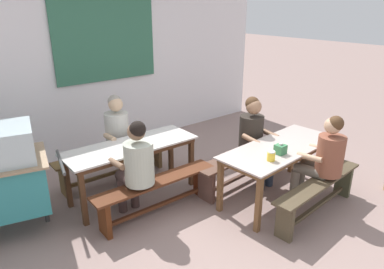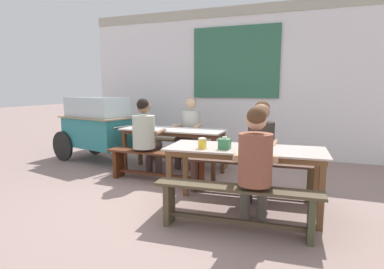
{
  "view_description": "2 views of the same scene",
  "coord_description": "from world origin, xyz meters",
  "px_view_note": "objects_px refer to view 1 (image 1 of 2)",
  "views": [
    {
      "loc": [
        -2.75,
        -2.65,
        2.48
      ],
      "look_at": [
        0.18,
        0.9,
        0.74
      ],
      "focal_mm": 32.91,
      "sensor_mm": 36.0,
      "label": 1
    },
    {
      "loc": [
        1.45,
        -3.66,
        1.42
      ],
      "look_at": [
        -0.04,
        0.33,
        0.79
      ],
      "focal_mm": 29.47,
      "sensor_mm": 36.0,
      "label": 2
    }
  ],
  "objects_px": {
    "person_right_near_table": "(254,134)",
    "bench_near_back": "(244,162)",
    "person_near_front": "(323,157)",
    "bench_far_front": "(157,191)",
    "dining_table_near": "(280,152)",
    "person_left_back_turned": "(136,164)",
    "dining_table_far": "(132,150)",
    "bench_far_back": "(114,160)",
    "condiment_jar": "(271,156)",
    "tissue_box": "(280,149)",
    "person_center_facing": "(119,134)",
    "bench_near_front": "(318,192)"
  },
  "relations": [
    {
      "from": "dining_table_far",
      "to": "condiment_jar",
      "type": "bearing_deg",
      "value": -55.43
    },
    {
      "from": "dining_table_far",
      "to": "person_right_near_table",
      "type": "xyz_separation_m",
      "value": [
        1.55,
        -0.74,
        0.07
      ]
    },
    {
      "from": "person_left_back_turned",
      "to": "bench_far_front",
      "type": "bearing_deg",
      "value": -16.48
    },
    {
      "from": "dining_table_near",
      "to": "person_left_back_turned",
      "type": "height_order",
      "value": "person_left_back_turned"
    },
    {
      "from": "dining_table_near",
      "to": "person_center_facing",
      "type": "bearing_deg",
      "value": 127.33
    },
    {
      "from": "bench_far_front",
      "to": "person_near_front",
      "type": "bearing_deg",
      "value": -35.36
    },
    {
      "from": "dining_table_near",
      "to": "bench_far_front",
      "type": "relative_size",
      "value": 1.11
    },
    {
      "from": "bench_near_back",
      "to": "condiment_jar",
      "type": "height_order",
      "value": "condiment_jar"
    },
    {
      "from": "dining_table_near",
      "to": "condiment_jar",
      "type": "relative_size",
      "value": 15.09
    },
    {
      "from": "person_left_back_turned",
      "to": "bench_near_back",
      "type": "bearing_deg",
      "value": -6.06
    },
    {
      "from": "tissue_box",
      "to": "person_center_facing",
      "type": "bearing_deg",
      "value": 121.06
    },
    {
      "from": "bench_far_back",
      "to": "condiment_jar",
      "type": "relative_size",
      "value": 14.38
    },
    {
      "from": "bench_far_front",
      "to": "bench_near_front",
      "type": "xyz_separation_m",
      "value": [
        1.5,
        -1.27,
        -0.0
      ]
    },
    {
      "from": "dining_table_near",
      "to": "tissue_box",
      "type": "relative_size",
      "value": 12.97
    },
    {
      "from": "person_center_facing",
      "to": "condiment_jar",
      "type": "bearing_deg",
      "value": -65.26
    },
    {
      "from": "bench_far_front",
      "to": "bench_near_back",
      "type": "relative_size",
      "value": 0.93
    },
    {
      "from": "bench_far_front",
      "to": "tissue_box",
      "type": "xyz_separation_m",
      "value": [
        1.27,
        -0.83,
        0.49
      ]
    },
    {
      "from": "bench_far_front",
      "to": "person_center_facing",
      "type": "height_order",
      "value": "person_center_facing"
    },
    {
      "from": "person_right_near_table",
      "to": "person_left_back_turned",
      "type": "relative_size",
      "value": 1.0
    },
    {
      "from": "dining_table_near",
      "to": "bench_far_front",
      "type": "bearing_deg",
      "value": 154.83
    },
    {
      "from": "tissue_box",
      "to": "person_left_back_turned",
      "type": "bearing_deg",
      "value": 148.92
    },
    {
      "from": "condiment_jar",
      "to": "bench_near_back",
      "type": "bearing_deg",
      "value": 62.16
    },
    {
      "from": "person_right_near_table",
      "to": "person_near_front",
      "type": "distance_m",
      "value": 1.02
    },
    {
      "from": "bench_near_front",
      "to": "person_right_near_table",
      "type": "distance_m",
      "value": 1.18
    },
    {
      "from": "person_right_near_table",
      "to": "person_center_facing",
      "type": "distance_m",
      "value": 1.91
    },
    {
      "from": "dining_table_far",
      "to": "bench_near_back",
      "type": "height_order",
      "value": "dining_table_far"
    },
    {
      "from": "bench_far_back",
      "to": "tissue_box",
      "type": "height_order",
      "value": "tissue_box"
    },
    {
      "from": "bench_near_front",
      "to": "person_near_front",
      "type": "relative_size",
      "value": 1.32
    },
    {
      "from": "bench_far_back",
      "to": "tissue_box",
      "type": "distance_m",
      "value": 2.4
    },
    {
      "from": "dining_table_near",
      "to": "bench_near_front",
      "type": "distance_m",
      "value": 0.68
    },
    {
      "from": "bench_far_back",
      "to": "bench_near_back",
      "type": "bearing_deg",
      "value": -42.02
    },
    {
      "from": "person_right_near_table",
      "to": "bench_near_back",
      "type": "bearing_deg",
      "value": 157.75
    },
    {
      "from": "person_near_front",
      "to": "bench_far_front",
      "type": "bearing_deg",
      "value": 144.64
    },
    {
      "from": "dining_table_far",
      "to": "person_center_facing",
      "type": "bearing_deg",
      "value": 78.69
    },
    {
      "from": "person_left_back_turned",
      "to": "dining_table_near",
      "type": "bearing_deg",
      "value": -24.1
    },
    {
      "from": "person_center_facing",
      "to": "tissue_box",
      "type": "xyz_separation_m",
      "value": [
        1.15,
        -1.92,
        0.08
      ]
    },
    {
      "from": "person_center_facing",
      "to": "dining_table_near",
      "type": "bearing_deg",
      "value": -52.67
    },
    {
      "from": "person_right_near_table",
      "to": "tissue_box",
      "type": "distance_m",
      "value": 0.73
    },
    {
      "from": "bench_far_back",
      "to": "condiment_jar",
      "type": "bearing_deg",
      "value": -63.97
    },
    {
      "from": "dining_table_far",
      "to": "tissue_box",
      "type": "xyz_separation_m",
      "value": [
        1.26,
        -1.41,
        0.14
      ]
    },
    {
      "from": "dining_table_near",
      "to": "bench_far_back",
      "type": "xyz_separation_m",
      "value": [
        -1.44,
        1.85,
        -0.36
      ]
    },
    {
      "from": "bench_near_back",
      "to": "person_left_back_turned",
      "type": "xyz_separation_m",
      "value": [
        -1.65,
        0.18,
        0.41
      ]
    },
    {
      "from": "condiment_jar",
      "to": "tissue_box",
      "type": "bearing_deg",
      "value": 12.7
    },
    {
      "from": "bench_far_back",
      "to": "person_left_back_turned",
      "type": "height_order",
      "value": "person_left_back_turned"
    },
    {
      "from": "condiment_jar",
      "to": "bench_near_front",
      "type": "bearing_deg",
      "value": -38.49
    },
    {
      "from": "person_near_front",
      "to": "person_center_facing",
      "type": "relative_size",
      "value": 0.98
    },
    {
      "from": "bench_near_back",
      "to": "tissue_box",
      "type": "relative_size",
      "value": 12.65
    },
    {
      "from": "tissue_box",
      "to": "condiment_jar",
      "type": "distance_m",
      "value": 0.25
    },
    {
      "from": "bench_far_back",
      "to": "tissue_box",
      "type": "relative_size",
      "value": 12.35
    },
    {
      "from": "dining_table_near",
      "to": "bench_far_front",
      "type": "distance_m",
      "value": 1.66
    }
  ]
}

